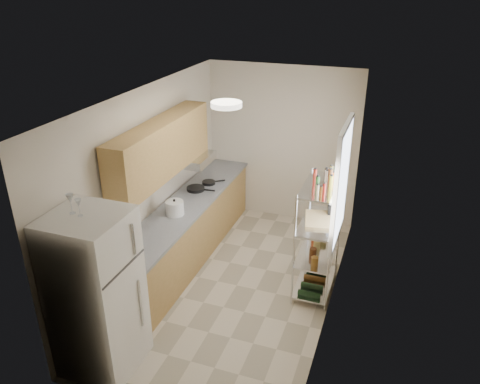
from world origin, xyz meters
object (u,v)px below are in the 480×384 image
(rice_cooker, at_px, (175,208))
(frying_pan_large, at_px, (196,189))
(refrigerator, at_px, (96,294))
(cutting_board, at_px, (320,220))
(espresso_machine, at_px, (334,205))

(rice_cooker, relative_size, frying_pan_large, 0.90)
(refrigerator, distance_m, cutting_board, 2.81)
(rice_cooker, distance_m, frying_pan_large, 0.82)
(cutting_board, bearing_deg, rice_cooker, -172.09)
(frying_pan_large, bearing_deg, refrigerator, -92.24)
(cutting_board, bearing_deg, frying_pan_large, 164.46)
(rice_cooker, xyz_separation_m, cutting_board, (1.91, 0.27, 0.03))
(rice_cooker, relative_size, espresso_machine, 0.91)
(frying_pan_large, bearing_deg, rice_cooker, -89.77)
(rice_cooker, height_order, frying_pan_large, rice_cooker)
(refrigerator, relative_size, frying_pan_large, 6.66)
(espresso_machine, bearing_deg, frying_pan_large, 161.93)
(refrigerator, height_order, rice_cooker, refrigerator)
(refrigerator, height_order, frying_pan_large, refrigerator)
(rice_cooker, bearing_deg, cutting_board, 7.91)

